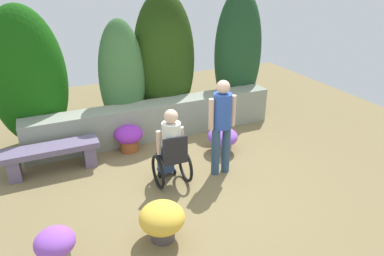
{
  "coord_description": "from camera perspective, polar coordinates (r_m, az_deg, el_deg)",
  "views": [
    {
      "loc": [
        -2.04,
        -4.79,
        3.33
      ],
      "look_at": [
        0.12,
        0.07,
        0.85
      ],
      "focal_mm": 33.11,
      "sensor_mm": 36.0,
      "label": 1
    }
  ],
  "objects": [
    {
      "name": "hedge_backdrop",
      "position": [
        7.58,
        -8.95,
        9.79
      ],
      "size": [
        5.82,
        1.07,
        2.87
      ],
      "color": "#15520F",
      "rests_on": "ground"
    },
    {
      "name": "flower_pot_red_accent",
      "position": [
        6.85,
        4.93,
        -1.7
      ],
      "size": [
        0.59,
        0.59,
        0.47
      ],
      "color": "slate",
      "rests_on": "ground"
    },
    {
      "name": "person_in_wheelchair",
      "position": [
        5.69,
        -3.47,
        -3.47
      ],
      "size": [
        0.53,
        0.66,
        1.33
      ],
      "rotation": [
        0.0,
        0.0,
        0.03
      ],
      "color": "black",
      "rests_on": "ground"
    },
    {
      "name": "ground_plane",
      "position": [
        6.18,
        -0.73,
        -7.6
      ],
      "size": [
        11.68,
        11.68,
        0.0
      ],
      "primitive_type": "plane",
      "color": "olive"
    },
    {
      "name": "flower_pot_small_foreground",
      "position": [
        6.93,
        -10.16,
        -1.39
      ],
      "size": [
        0.55,
        0.55,
        0.51
      ],
      "color": "#A25426",
      "rests_on": "ground"
    },
    {
      "name": "stone_bench",
      "position": [
        6.6,
        -21.65,
        -3.95
      ],
      "size": [
        1.6,
        0.42,
        0.49
      ],
      "rotation": [
        0.0,
        0.0,
        0.01
      ],
      "color": "slate",
      "rests_on": "ground"
    },
    {
      "name": "flower_pot_purple_near",
      "position": [
        4.75,
        -21.15,
        -17.17
      ],
      "size": [
        0.48,
        0.48,
        0.48
      ],
      "color": "gray",
      "rests_on": "ground"
    },
    {
      "name": "person_standing_companion",
      "position": [
        5.83,
        4.84,
        1.0
      ],
      "size": [
        0.49,
        0.3,
        1.68
      ],
      "rotation": [
        0.0,
        0.0,
        0.06
      ],
      "color": "#2F4B69",
      "rests_on": "ground"
    },
    {
      "name": "stone_retaining_wall",
      "position": [
        7.39,
        -5.87,
        1.33
      ],
      "size": [
        5.15,
        0.48,
        0.76
      ],
      "primitive_type": "cube",
      "color": "gray",
      "rests_on": "ground"
    },
    {
      "name": "flower_pot_terracotta_by_wall",
      "position": [
        4.76,
        -4.85,
        -14.53
      ],
      "size": [
        0.6,
        0.6,
        0.53
      ],
      "color": "#4E4444",
      "rests_on": "ground"
    }
  ]
}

